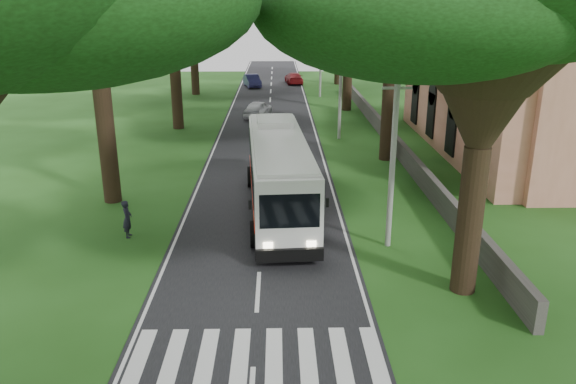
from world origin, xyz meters
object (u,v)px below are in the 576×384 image
church (531,82)px  pole_far (321,58)px  pedestrian (127,219)px  distant_car_a (258,109)px  pole_near (393,152)px  pole_mid (341,84)px  coach_bus (279,172)px  distant_car_b (252,81)px  distant_car_c (294,78)px

church → pole_far: size_ratio=3.00×
church → pedestrian: (-23.84, -14.37, -4.05)m
pedestrian → distant_car_a: bearing=-14.0°
church → pole_near: (-12.36, -15.55, -0.73)m
pole_mid → coach_bus: pole_mid is taller
pole_mid → pedestrian: pole_mid is taller
coach_bus → pedestrian: bearing=-158.3°
church → coach_bus: size_ratio=1.85×
pole_mid → pole_far: 20.00m
distant_car_a → pole_mid: bearing=141.9°
pole_far → distant_car_b: 11.42m
church → distant_car_c: (-14.95, 34.70, -4.17)m
distant_car_a → distant_car_b: bearing=-71.7°
pole_near → distant_car_c: 50.43m
distant_car_a → pedestrian: (-4.98, -27.27, 0.08)m
coach_bus → distant_car_c: 45.93m
pedestrian → coach_bus: bearing=-68.4°
pole_far → distant_car_c: bearing=104.2°
church → distant_car_a: (-18.86, 12.90, -4.13)m
distant_car_b → pedestrian: size_ratio=2.64×
church → pole_far: (-12.36, 24.45, -0.73)m
church → distant_car_c: bearing=113.3°
pole_far → pedestrian: size_ratio=4.66×
pole_near → distant_car_b: 48.35m
church → pole_mid: (-12.36, 4.45, -0.73)m
coach_bus → pole_far: bearing=78.9°
church → distant_car_b: 38.10m
pole_far → distant_car_b: bearing=135.8°
pole_mid → distant_car_c: bearing=94.9°
pole_far → coach_bus: bearing=-97.5°
distant_car_b → distant_car_c: distant_car_b is taller
distant_car_a → coach_bus: bearing=108.6°
pole_near → distant_car_a: (-6.50, 28.45, -3.40)m
distant_car_b → coach_bus: bearing=-98.7°
distant_car_b → pole_mid: bearing=-87.0°
church → pole_near: 19.88m
pole_near → pole_far: same height
church → coach_bus: bearing=-146.8°
distant_car_a → distant_car_c: distant_car_a is taller
pole_near → pole_far: bearing=90.0°
pole_near → coach_bus: pole_near is taller
church → pole_near: church is taller
church → distant_car_b: church is taller
distant_car_c → pole_mid: bearing=89.6°
coach_bus → pedestrian: 7.58m
pole_far → distant_car_c: pole_far is taller
pole_mid → pole_near: bearing=-90.0°
pole_mid → distant_car_a: size_ratio=1.82×
pedestrian → pole_near: bearing=-99.5°
pole_mid → pole_far: bearing=90.0°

